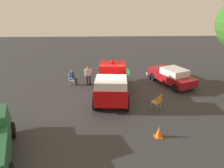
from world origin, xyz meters
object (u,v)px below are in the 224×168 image
at_px(lawn_chair_by_car, 127,74).
at_px(lawn_chair_near_truck, 72,78).
at_px(vintage_fire_truck, 112,82).
at_px(lawn_chair_spare, 158,101).
at_px(classic_hot_rod, 171,76).
at_px(spectator_seated, 73,77).
at_px(traffic_cone, 159,132).
at_px(spectator_standing, 88,74).

bearing_deg(lawn_chair_by_car, lawn_chair_near_truck, -79.54).
distance_m(vintage_fire_truck, lawn_chair_spare, 3.55).
relative_size(vintage_fire_truck, lawn_chair_by_car, 5.98).
height_order(classic_hot_rod, lawn_chair_near_truck, classic_hot_rod).
distance_m(spectator_seated, traffic_cone, 9.25).
height_order(vintage_fire_truck, lawn_chair_near_truck, vintage_fire_truck).
xyz_separation_m(vintage_fire_truck, classic_hot_rod, (-2.39, 5.11, -0.45)).
xyz_separation_m(classic_hot_rod, lawn_chair_by_car, (-1.08, -3.62, -0.16)).
bearing_deg(vintage_fire_truck, lawn_chair_spare, 55.56).
relative_size(classic_hot_rod, lawn_chair_spare, 4.64).
relative_size(vintage_fire_truck, spectator_seated, 4.72).
bearing_deg(spectator_seated, traffic_cone, 35.95).
distance_m(lawn_chair_near_truck, spectator_seated, 0.17).
distance_m(lawn_chair_near_truck, traffic_cone, 9.36).
height_order(lawn_chair_near_truck, traffic_cone, lawn_chair_near_truck).
xyz_separation_m(vintage_fire_truck, traffic_cone, (4.95, 2.22, -0.89)).
xyz_separation_m(classic_hot_rod, traffic_cone, (7.34, -2.89, -0.44)).
distance_m(lawn_chair_near_truck, lawn_chair_spare, 7.71).
xyz_separation_m(vintage_fire_truck, lawn_chair_near_truck, (-2.59, -3.33, -0.61)).
relative_size(lawn_chair_near_truck, traffic_cone, 1.61).
bearing_deg(lawn_chair_spare, lawn_chair_near_truck, -126.33).
height_order(lawn_chair_by_car, lawn_chair_spare, same).
xyz_separation_m(classic_hot_rod, spectator_standing, (0.00, -7.00, 0.22)).
bearing_deg(lawn_chair_spare, spectator_standing, -132.48).
height_order(classic_hot_rod, spectator_standing, spectator_standing).
bearing_deg(spectator_seated, vintage_fire_truck, 51.71).
bearing_deg(spectator_standing, traffic_cone, 29.21).
bearing_deg(classic_hot_rod, lawn_chair_by_car, -106.68).
bearing_deg(classic_hot_rod, spectator_seated, -90.94).
distance_m(lawn_chair_near_truck, spectator_standing, 1.50).
bearing_deg(traffic_cone, spectator_seated, -144.05).
xyz_separation_m(lawn_chair_near_truck, traffic_cone, (7.54, 5.54, -0.28)).
distance_m(classic_hot_rod, lawn_chair_near_truck, 8.44).
height_order(spectator_seated, traffic_cone, spectator_seated).
bearing_deg(lawn_chair_by_car, lawn_chair_spare, 14.36).
relative_size(lawn_chair_near_truck, spectator_standing, 0.61).
relative_size(spectator_seated, spectator_standing, 0.77).
bearing_deg(lawn_chair_near_truck, classic_hot_rod, 88.67).
relative_size(lawn_chair_spare, spectator_seated, 0.79).
xyz_separation_m(vintage_fire_truck, spectator_standing, (-2.39, -1.89, -0.23)).
height_order(spectator_seated, spectator_standing, spectator_standing).
xyz_separation_m(spectator_standing, traffic_cone, (7.34, 4.10, -0.66)).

